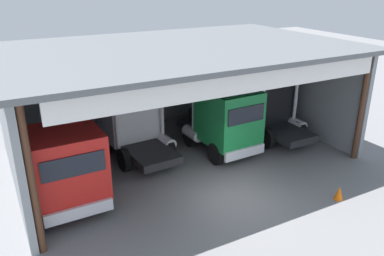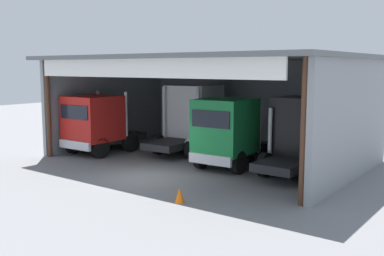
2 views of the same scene
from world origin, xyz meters
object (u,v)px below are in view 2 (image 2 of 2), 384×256
(truck_green_yard_outside, at_px, (228,131))
(oil_drum, at_px, (190,136))
(tool_cart, at_px, (281,147))
(traffic_cone, at_px, (180,195))
(truck_red_center_left_bay, at_px, (97,123))
(truck_white_left_bay, at_px, (192,117))
(truck_black_center_right_bay, at_px, (303,134))

(truck_green_yard_outside, bearing_deg, oil_drum, -41.18)
(tool_cart, distance_m, traffic_cone, 9.88)
(truck_green_yard_outside, xyz_separation_m, oil_drum, (-5.75, 4.64, -1.30))
(truck_red_center_left_bay, relative_size, traffic_cone, 8.55)
(truck_red_center_left_bay, bearing_deg, tool_cart, -148.85)
(truck_white_left_bay, xyz_separation_m, truck_green_yard_outside, (3.87, -2.30, -0.21))
(truck_black_center_right_bay, height_order, traffic_cone, truck_black_center_right_bay)
(truck_green_yard_outside, height_order, traffic_cone, truck_green_yard_outside)
(truck_black_center_right_bay, height_order, tool_cart, truck_black_center_right_bay)
(oil_drum, bearing_deg, tool_cart, -4.91)
(truck_green_yard_outside, height_order, tool_cart, truck_green_yard_outside)
(truck_green_yard_outside, bearing_deg, truck_black_center_right_bay, -165.89)
(truck_white_left_bay, relative_size, oil_drum, 5.48)
(truck_red_center_left_bay, bearing_deg, traffic_cone, 153.74)
(truck_white_left_bay, distance_m, oil_drum, 3.36)
(truck_red_center_left_bay, distance_m, truck_black_center_right_bay, 11.35)
(truck_black_center_right_bay, distance_m, traffic_cone, 7.12)
(tool_cart, relative_size, traffic_cone, 1.79)
(truck_black_center_right_bay, bearing_deg, truck_red_center_left_bay, -167.90)
(truck_black_center_right_bay, xyz_separation_m, oil_drum, (-9.09, 3.65, -1.35))
(truck_black_center_right_bay, distance_m, tool_cart, 4.21)
(tool_cart, bearing_deg, truck_black_center_right_bay, -50.65)
(truck_white_left_bay, xyz_separation_m, truck_black_center_right_bay, (7.20, -1.31, -0.15))
(truck_green_yard_outside, distance_m, tool_cart, 4.34)
(truck_red_center_left_bay, bearing_deg, truck_green_yard_outside, -171.44)
(truck_red_center_left_bay, height_order, oil_drum, truck_red_center_left_bay)
(tool_cart, bearing_deg, traffic_cone, -85.05)
(truck_green_yard_outside, height_order, truck_black_center_right_bay, truck_black_center_right_bay)
(truck_red_center_left_bay, relative_size, truck_green_yard_outside, 0.95)
(truck_red_center_left_bay, xyz_separation_m, truck_white_left_bay, (3.91, 3.60, 0.24))
(oil_drum, bearing_deg, traffic_cone, -54.55)
(truck_black_center_right_bay, bearing_deg, oil_drum, 158.60)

